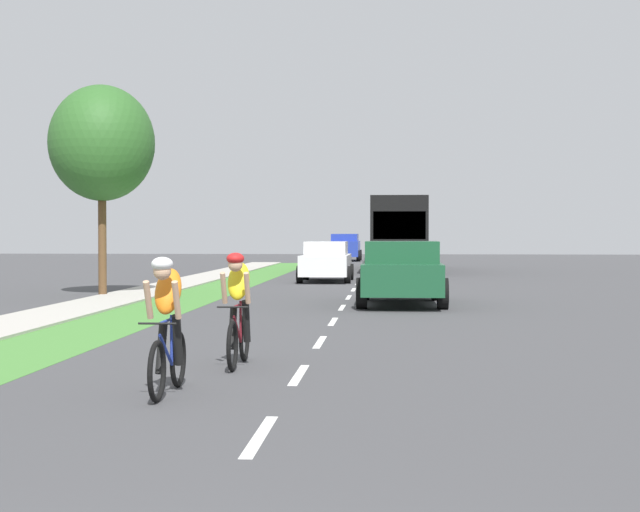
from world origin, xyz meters
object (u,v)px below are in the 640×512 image
Objects in this scene: cyclist_trailing at (238,308)px; cyclist_lead at (167,324)px; pickup_dark_green at (401,273)px; bus_black at (398,230)px; suv_blue at (345,247)px; street_tree_near at (102,144)px; sedan_white at (326,261)px.

cyclist_lead is at bearing -100.55° from cyclist_trailing.
pickup_dark_green is 0.44× the size of bus_black.
pickup_dark_green is 1.09× the size of suv_blue.
suv_blue is at bearing 94.84° from pickup_dark_green.
street_tree_near reaches higher than cyclist_lead.
sedan_white is at bearing 55.68° from street_tree_near.
street_tree_near is (-8.71, 2.82, 3.64)m from pickup_dark_green.
street_tree_near reaches higher than cyclist_trailing.
bus_black is (2.50, 33.73, 1.17)m from cyclist_trailing.
cyclist_trailing is 0.15× the size of bus_black.
cyclist_lead is 52.60m from suv_blue.
cyclist_trailing is 50.25m from suv_blue.
street_tree_near is at bearing -98.62° from suv_blue.
cyclist_lead is 25.52m from sedan_white.
bus_black reaches higher than suv_blue.
suv_blue is (-0.45, 52.60, 0.14)m from cyclist_lead.
sedan_white is 27.08m from suv_blue.
sedan_white is at bearing -104.99° from bus_black.
bus_black is (2.83, 10.56, 1.21)m from sedan_white.
cyclist_trailing is at bearing -101.66° from pickup_dark_green.
pickup_dark_green is 1.19× the size of sedan_white.
sedan_white is (-2.72, 11.60, -0.06)m from pickup_dark_green.
bus_black is at bearing 65.48° from street_tree_near.
street_tree_near reaches higher than bus_black.
cyclist_trailing is 23.17m from sedan_white.
street_tree_near reaches higher than sedan_white.
cyclist_lead is 0.34× the size of pickup_dark_green.
cyclist_lead is at bearing -89.51° from suv_blue.
street_tree_near is at bearing -124.32° from sedan_white.
cyclist_trailing is 11.81m from pickup_dark_green.
pickup_dark_green reaches higher than sedan_white.
sedan_white is 11.26m from street_tree_near.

